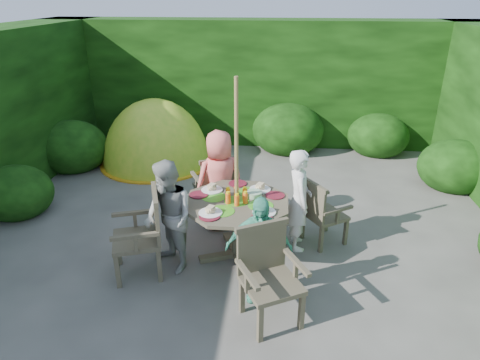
# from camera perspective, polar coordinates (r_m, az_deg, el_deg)

# --- Properties ---
(ground) EXTENTS (60.00, 60.00, 0.00)m
(ground) POSITION_cam_1_polar(r_m,az_deg,el_deg) (5.90, 0.41, -6.75)
(ground) COLOR #4D4B45
(ground) RESTS_ON ground
(hedge_enclosure) EXTENTS (9.00, 9.00, 2.50)m
(hedge_enclosure) POSITION_cam_1_polar(r_m,az_deg,el_deg) (6.64, 1.53, 8.55)
(hedge_enclosure) COLOR black
(hedge_enclosure) RESTS_ON ground
(patio_table) EXTENTS (1.70, 1.70, 0.91)m
(patio_table) POSITION_cam_1_polar(r_m,az_deg,el_deg) (5.06, -0.41, -4.03)
(patio_table) COLOR #3F3829
(patio_table) RESTS_ON ground
(parasol_pole) EXTENTS (0.06, 0.06, 2.20)m
(parasol_pole) POSITION_cam_1_polar(r_m,az_deg,el_deg) (4.86, -0.47, 0.80)
(parasol_pole) COLOR olive
(parasol_pole) RESTS_ON ground
(garden_chair_right) EXTENTS (0.65, 0.67, 0.85)m
(garden_chair_right) POSITION_cam_1_polar(r_m,az_deg,el_deg) (5.51, 10.72, -4.17)
(garden_chair_right) COLOR #3F3829
(garden_chair_right) RESTS_ON ground
(garden_chair_left) EXTENTS (0.68, 0.72, 0.97)m
(garden_chair_left) POSITION_cam_1_polar(r_m,az_deg,el_deg) (4.95, -12.74, -6.89)
(garden_chair_left) COLOR #3F3829
(garden_chair_left) RESTS_ON ground
(garden_chair_back) EXTENTS (0.70, 0.67, 0.90)m
(garden_chair_back) POSITION_cam_1_polar(r_m,az_deg,el_deg) (6.08, -3.33, -0.68)
(garden_chair_back) COLOR #3F3829
(garden_chair_back) RESTS_ON ground
(garden_chair_front) EXTENTS (0.73, 0.70, 0.94)m
(garden_chair_front) POSITION_cam_1_polar(r_m,az_deg,el_deg) (4.24, 3.75, -12.31)
(garden_chair_front) COLOR #3F3829
(garden_chair_front) RESTS_ON ground
(child_right) EXTENTS (0.38, 0.52, 1.31)m
(child_right) POSITION_cam_1_polar(r_m,az_deg,el_deg) (5.31, 7.87, -2.66)
(child_right) COLOR white
(child_right) RESTS_ON ground
(child_left) EXTENTS (0.81, 0.82, 1.33)m
(child_left) POSITION_cam_1_polar(r_m,az_deg,el_deg) (4.91, -9.48, -4.96)
(child_left) COLOR #9D9E99
(child_left) RESTS_ON ground
(child_back) EXTENTS (0.79, 0.69, 1.37)m
(child_back) POSITION_cam_1_polar(r_m,az_deg,el_deg) (5.73, -2.73, -0.02)
(child_back) COLOR #FE7169
(child_back) RESTS_ON ground
(child_front) EXTENTS (0.71, 0.32, 1.18)m
(child_front) POSITION_cam_1_polar(r_m,az_deg,el_deg) (4.42, 2.53, -9.20)
(child_front) COLOR #4DB592
(child_front) RESTS_ON ground
(dome_tent) EXTENTS (2.17, 2.17, 2.43)m
(dome_tent) POSITION_cam_1_polar(r_m,az_deg,el_deg) (8.36, -10.98, 2.35)
(dome_tent) COLOR #99CB27
(dome_tent) RESTS_ON ground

